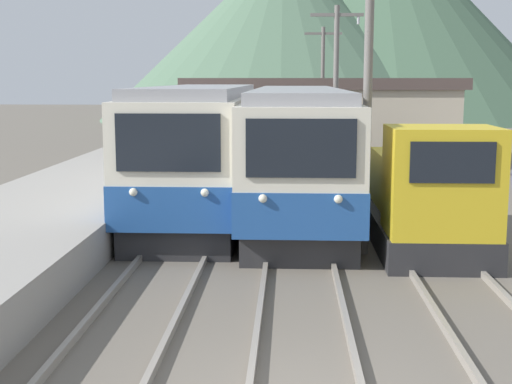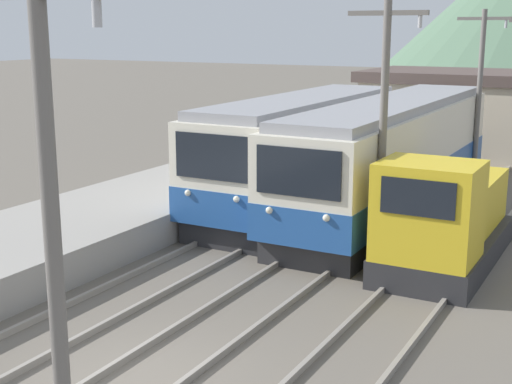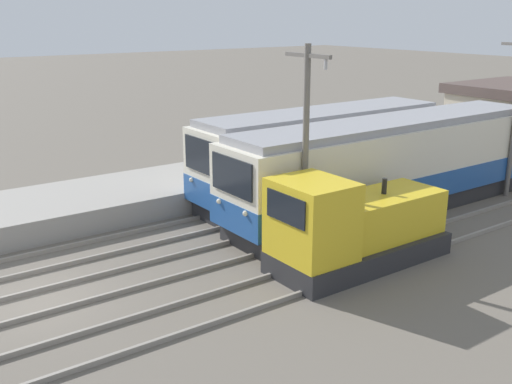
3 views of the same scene
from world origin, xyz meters
TOP-DOWN VIEW (x-y plane):
  - ground_plane at (0.00, 0.00)m, footprint 200.00×200.00m
  - track_left at (-2.60, 0.00)m, footprint 1.54×60.00m
  - track_center at (0.20, 0.00)m, footprint 1.54×60.00m
  - commuter_train_left at (-2.60, 12.64)m, footprint 2.84×11.66m
  - commuter_train_center at (0.20, 13.72)m, footprint 2.84×14.91m
  - shunting_locomotive at (3.20, 8.79)m, footprint 2.40×5.98m
  - catenary_mast_near at (1.71, -3.30)m, footprint 2.00×0.20m
  - catenary_mast_mid at (1.71, 8.07)m, footprint 2.00×0.20m
  - catenary_mast_far at (1.71, 19.45)m, footprint 2.00×0.20m
  - station_building at (1.40, 26.00)m, footprint 12.60×6.30m

SIDE VIEW (x-z plane):
  - ground_plane at x=0.00m, z-range 0.00..0.00m
  - track_left at x=-2.60m, z-range 0.00..0.14m
  - track_center at x=0.20m, z-range 0.00..0.14m
  - shunting_locomotive at x=3.20m, z-range -0.29..2.71m
  - commuter_train_center at x=0.20m, z-range -0.13..3.57m
  - commuter_train_left at x=-2.60m, z-range -0.14..3.64m
  - station_building at x=1.40m, z-range 0.02..4.03m
  - catenary_mast_near at x=1.71m, z-range 0.32..7.02m
  - catenary_mast_mid at x=1.71m, z-range 0.32..7.02m
  - catenary_mast_far at x=1.71m, z-range 0.32..7.02m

